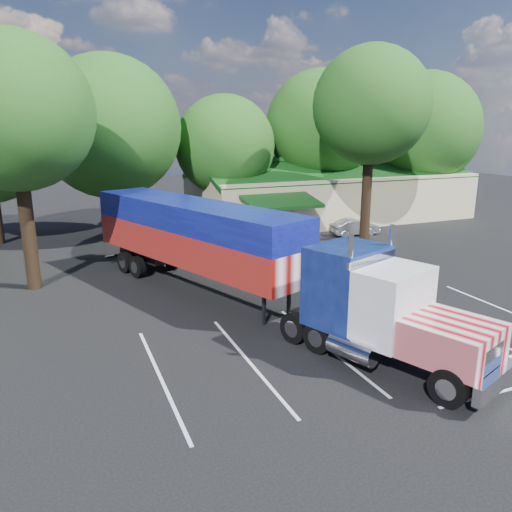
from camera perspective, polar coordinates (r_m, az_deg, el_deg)
name	(u,v)px	position (r m, az deg, el deg)	size (l,w,h in m)	color
ground	(265,298)	(24.60, 1.01, -4.83)	(120.00, 120.00, 0.00)	black
event_hall	(327,193)	(45.70, 8.12, 7.11)	(24.20, 14.12, 5.55)	#BAB28A
tree_row_c	(110,127)	(37.69, -16.40, 13.92)	(10.00, 10.00, 13.05)	black
tree_row_d	(225,146)	(40.97, -3.57, 12.48)	(8.00, 8.00, 10.60)	black
tree_row_e	(321,126)	(45.09, 7.44, 14.52)	(9.60, 9.60, 12.90)	black
tree_row_f	(422,129)	(49.84, 18.49, 13.59)	(10.40, 10.40, 13.00)	black
tree_near_left	(14,113)	(27.30, -25.93, 14.53)	(7.60, 7.60, 12.65)	black
tree_near_right	(371,106)	(36.25, 13.06, 16.37)	(8.00, 8.00, 13.50)	black
semi_truck	(231,248)	(23.24, -2.83, 0.87)	(10.73, 22.04, 4.73)	black
woman	(404,307)	(21.86, 16.51, -5.63)	(0.63, 0.42, 1.74)	black
bicycle	(350,272)	(27.79, 10.67, -1.76)	(0.61, 1.74, 0.91)	black
silver_sedan	(355,227)	(38.94, 11.22, 3.25)	(1.32, 3.79, 1.25)	#9FA3A7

